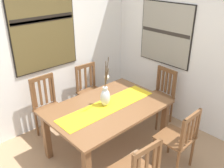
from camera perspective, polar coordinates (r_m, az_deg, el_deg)
wall_back at (r=4.01m, az=-17.37°, el=7.86°), size 6.40×0.12×2.70m
wall_side at (r=4.00m, az=21.32°, el=7.24°), size 0.12×6.40×2.70m
dining_table at (r=3.48m, az=-0.97°, el=-6.54°), size 1.61×1.07×0.74m
table_runner at (r=3.43m, az=-0.98°, el=-5.03°), size 1.48×0.36×0.01m
centerpiece_vase at (r=3.37m, az=-1.55°, el=-2.61°), size 0.18×0.21×0.73m
chair_0 at (r=3.99m, az=-14.26°, el=-5.08°), size 0.43×0.43×0.99m
chair_1 at (r=4.40m, az=-4.93°, el=-1.52°), size 0.43×0.43×0.95m
chair_2 at (r=4.31m, az=10.94°, el=-2.39°), size 0.45×0.45×0.95m
chair_3 at (r=3.38m, az=15.04°, el=-11.86°), size 0.43×0.43×0.90m
painting_on_back_wall at (r=3.97m, az=-15.24°, el=11.10°), size 1.06×0.05×1.13m
painting_on_side_wall at (r=4.28m, az=12.14°, el=11.13°), size 0.05×0.99×1.02m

